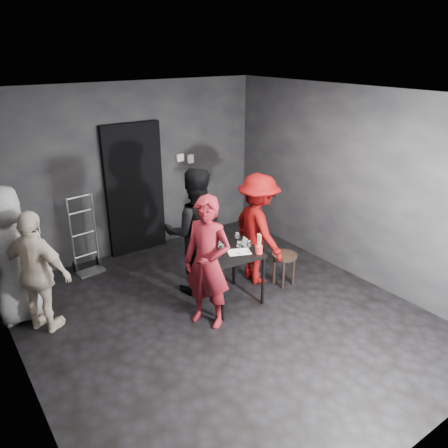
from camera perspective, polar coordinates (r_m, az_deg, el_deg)
floor at (r=5.62m, az=-0.16°, el=-12.13°), size 4.50×5.00×0.02m
ceiling at (r=4.66m, az=-0.19°, el=16.43°), size 4.50×5.00×0.02m
wall_back at (r=7.07m, az=-11.98°, el=6.84°), size 4.50×0.04×2.70m
wall_front at (r=3.48m, az=24.79°, el=-11.71°), size 4.50×0.04×2.70m
wall_left at (r=4.23m, az=-26.11°, el=-5.76°), size 0.04×5.00×2.70m
wall_right at (r=6.47m, az=16.42°, el=4.98°), size 0.04×5.00×2.70m
doorway at (r=7.10m, az=-11.60°, el=4.41°), size 0.95×0.10×2.10m
wallbox_upper at (r=7.37m, az=-5.79°, el=8.63°), size 0.12×0.06×0.12m
wallbox_lower at (r=7.48m, az=-4.44°, el=8.49°), size 0.10×0.06×0.14m
hand_truck at (r=6.90m, az=-17.40°, el=-4.20°), size 0.40×0.34×1.19m
tasting_table at (r=5.64m, az=0.63°, el=-4.32°), size 0.72×0.72×0.75m
stool at (r=6.21m, az=7.88°, el=-4.71°), size 0.35×0.35×0.47m
server_red at (r=5.10m, az=-2.18°, el=-4.37°), size 0.68×0.77×1.78m
woman_black at (r=5.78m, az=-3.84°, el=0.31°), size 1.13×0.90×2.04m
man_maroon at (r=6.09m, az=4.49°, el=-0.28°), size 0.63×1.14×1.69m
bystander_cream at (r=5.47m, az=-23.14°, el=-5.87°), size 0.87×0.97×1.52m
bystander_grey at (r=5.72m, az=-26.33°, el=-2.54°), size 1.05×0.68×1.99m
tasting_mat at (r=5.54m, az=1.98°, el=-3.67°), size 0.34×0.28×0.00m
wine_glass_a at (r=5.37m, az=-0.33°, el=-3.24°), size 0.11×0.11×0.22m
wine_glass_b at (r=5.51m, az=-2.50°, el=-2.57°), size 0.10×0.10×0.22m
wine_glass_c at (r=5.62m, az=-0.58°, el=-2.02°), size 0.09×0.09×0.22m
wine_glass_d at (r=5.45m, az=1.99°, el=-3.04°), size 0.09×0.09×0.19m
wine_glass_e at (r=5.50m, az=3.22°, el=-2.88°), size 0.09×0.09×0.18m
wine_glass_f at (r=5.69m, az=1.75°, el=-1.90°), size 0.09×0.09×0.19m
wine_bottle at (r=5.40m, az=-1.88°, el=-3.05°), size 0.07×0.07×0.31m
breadstick_cup at (r=5.47m, az=4.60°, el=-2.63°), size 0.09×0.09×0.29m
reserved_card at (r=5.69m, az=2.75°, el=-2.39°), size 0.12×0.16×0.11m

